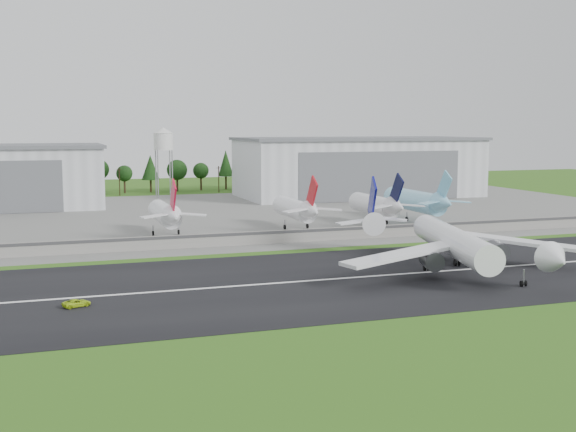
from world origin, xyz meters
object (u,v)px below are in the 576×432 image
object	(u,v)px
parked_jet_skyblue	(419,201)
main_airliner	(454,248)
ground_vehicle	(77,303)
parked_jet_red_a	(166,214)
parked_jet_navy	(378,205)
parked_jet_red_b	(298,209)

from	to	relation	value
parked_jet_skyblue	main_airliner	bearing A→B (deg)	-113.67
ground_vehicle	parked_jet_red_a	distance (m)	78.14
main_airliner	parked_jet_skyblue	distance (m)	78.67
parked_jet_navy	main_airliner	bearing A→B (deg)	-102.62
parked_jet_navy	parked_jet_red_a	bearing A→B (deg)	-179.98
parked_jet_red_b	parked_jet_skyblue	distance (m)	42.57
main_airliner	parked_jet_red_a	size ratio (longest dim) A/B	1.87
ground_vehicle	parked_jet_red_b	world-z (taller)	parked_jet_red_b
parked_jet_red_b	parked_jet_skyblue	xyz separation A→B (m)	(42.26, 5.07, 0.45)
parked_jet_red_a	parked_jet_red_b	distance (m)	37.99
main_airliner	parked_jet_navy	world-z (taller)	main_airliner
parked_jet_navy	parked_jet_skyblue	xyz separation A→B (m)	(16.57, 5.04, 0.28)
main_airliner	ground_vehicle	xyz separation A→B (m)	(-75.47, -6.22, -4.15)
main_airliner	parked_jet_red_a	world-z (taller)	main_airliner
ground_vehicle	parked_jet_red_a	world-z (taller)	parked_jet_red_a
ground_vehicle	parked_jet_skyblue	world-z (taller)	parked_jet_skyblue
parked_jet_navy	parked_jet_red_b	bearing A→B (deg)	-179.94
parked_jet_navy	parked_jet_skyblue	world-z (taller)	parked_jet_skyblue
main_airliner	parked_jet_skyblue	xyz separation A→B (m)	(31.57, 72.04, 1.67)
parked_jet_red_b	main_airliner	bearing A→B (deg)	-80.93
ground_vehicle	parked_jet_navy	bearing A→B (deg)	-72.40
parked_jet_skyblue	parked_jet_red_b	bearing A→B (deg)	-173.17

